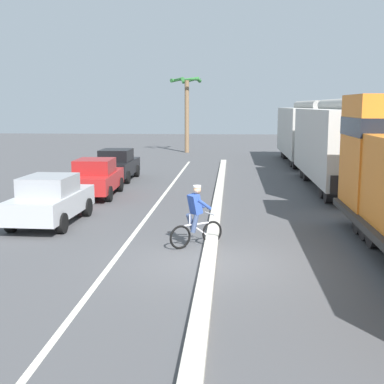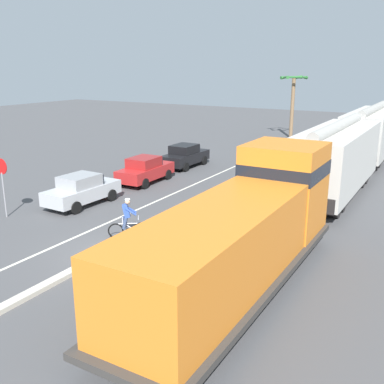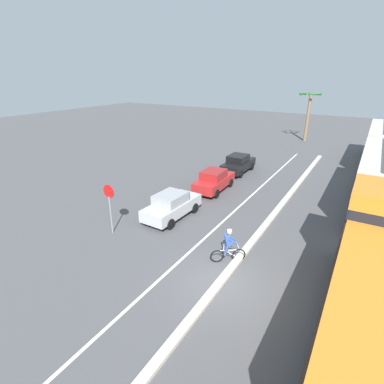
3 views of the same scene
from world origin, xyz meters
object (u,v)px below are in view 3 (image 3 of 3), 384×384
parked_car_black (238,164)px  cyclist (228,247)px  locomotive (378,291)px  stop_sign (109,200)px  hopper_car_lead (383,178)px  parked_car_red (214,180)px  parked_car_silver (172,205)px  palm_tree_near (309,105)px

parked_car_black → cyclist: (5.02, -13.05, 0.00)m
locomotive → stop_sign: bearing=177.7°
hopper_car_lead → parked_car_red: 11.24m
parked_car_silver → parked_car_black: size_ratio=1.01×
locomotive → parked_car_black: bearing=127.4°
parked_car_red → parked_car_black: (-0.18, 5.09, 0.00)m
parked_car_red → cyclist: (4.84, -7.96, 0.00)m
cyclist → palm_tree_near: (-2.76, 29.92, 3.77)m
parked_car_silver → cyclist: 5.56m
locomotive → parked_car_black: size_ratio=2.76×
parked_car_black → cyclist: bearing=-69.0°
hopper_car_lead → parked_car_silver: hopper_car_lead is taller
parked_car_silver → parked_car_black: bearing=90.4°
hopper_car_lead → cyclist: hopper_car_lead is taller
parked_car_red → cyclist: cyclist is taller
locomotive → parked_car_red: 14.26m
hopper_car_lead → stop_sign: hopper_car_lead is taller
parked_car_red → hopper_car_lead: bearing=15.0°
parked_car_red → parked_car_black: 5.09m
parked_car_silver → stop_sign: stop_sign is taller
parked_car_silver → cyclist: cyclist is taller
parked_car_silver → parked_car_red: 5.45m
parked_car_silver → locomotive: bearing=-19.3°
cyclist → palm_tree_near: 30.28m
locomotive → parked_car_silver: 11.60m
palm_tree_near → cyclist: bearing=-84.7°
palm_tree_near → locomotive: bearing=-74.4°
cyclist → locomotive: bearing=-12.4°
parked_car_silver → parked_car_red: size_ratio=1.00×
cyclist → parked_car_silver: bearing=153.1°
hopper_car_lead → parked_car_black: (-10.97, 2.20, -1.26)m
hopper_car_lead → stop_sign: bearing=-137.4°
parked_car_silver → parked_car_black: 10.54m
locomotive → palm_tree_near: palm_tree_near is taller
parked_car_red → cyclist: size_ratio=2.48×
parked_car_black → cyclist: size_ratio=2.46×
parked_car_black → cyclist: 13.99m
palm_tree_near → hopper_car_lead: bearing=-65.5°
locomotive → stop_sign: locomotive is taller
hopper_car_lead → parked_car_black: hopper_car_lead is taller
locomotive → parked_car_black: 18.10m
hopper_car_lead → palm_tree_near: 21.11m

